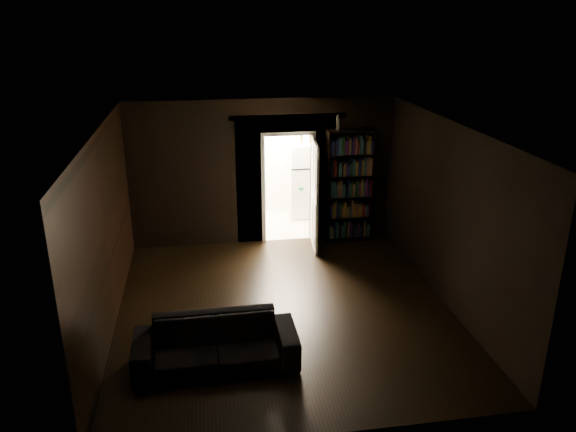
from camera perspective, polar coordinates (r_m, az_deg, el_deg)
name	(u,v)px	position (r m, az deg, el deg)	size (l,w,h in m)	color
ground	(284,309)	(8.72, -0.37, -9.42)	(5.50, 5.50, 0.00)	black
room_walls	(273,184)	(9.03, -1.49, 3.28)	(5.02, 5.61, 2.84)	black
kitchen_alcove	(280,166)	(11.89, -0.84, 5.09)	(2.20, 1.80, 2.60)	beige
sofa	(216,337)	(7.36, -7.36, -12.05)	(2.08, 0.90, 0.80)	black
bookshelf	(349,186)	(10.95, 6.20, 3.03)	(0.90, 0.32, 2.20)	black
refrigerator	(305,179)	(12.32, 1.77, 3.76)	(0.74, 0.68, 1.65)	silver
door	(315,196)	(10.54, 2.72, 2.02)	(0.85, 0.05, 2.05)	white
figurine	(338,122)	(10.62, 5.08, 9.44)	(0.09, 0.09, 0.28)	silver
bottles	(311,136)	(12.06, 2.33, 8.10)	(0.66, 0.08, 0.27)	black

